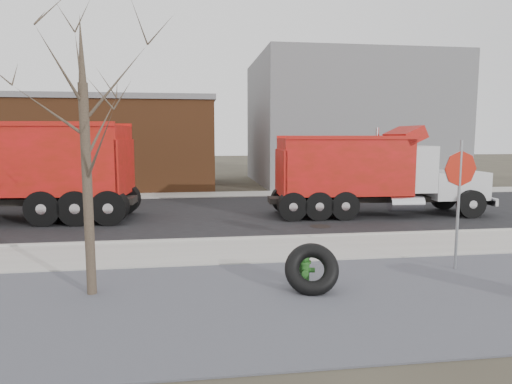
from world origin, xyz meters
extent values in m
plane|color=#383328|center=(0.00, 0.00, 0.00)|extent=(120.00, 120.00, 0.00)
cube|color=slate|center=(0.00, -3.50, 0.01)|extent=(60.00, 5.00, 0.03)
cube|color=#9E9B93|center=(0.00, 0.25, 0.03)|extent=(60.00, 2.50, 0.06)
cube|color=#9E9B93|center=(0.00, 1.55, 0.06)|extent=(60.00, 0.15, 0.11)
cube|color=black|center=(0.00, 6.30, 0.01)|extent=(60.00, 9.40, 0.02)
cube|color=#9E9B93|center=(0.00, 12.00, 0.03)|extent=(60.00, 2.00, 0.06)
cube|color=slate|center=(9.00, 18.00, 4.00)|extent=(12.00, 10.00, 8.00)
cube|color=brown|center=(-10.00, 17.00, 2.50)|extent=(20.00, 8.00, 5.00)
cube|color=slate|center=(-10.00, 17.00, 5.15)|extent=(20.20, 8.20, 0.30)
cylinder|color=#382D23|center=(-3.20, -2.60, 2.00)|extent=(0.18, 0.18, 4.00)
cone|color=#382D23|center=(-3.20, -2.60, 4.60)|extent=(0.14, 0.14, 1.20)
cylinder|color=#34762D|center=(0.93, -2.81, 0.03)|extent=(0.40, 0.40, 0.05)
cylinder|color=#34762D|center=(0.93, -2.81, 0.30)|extent=(0.21, 0.21, 0.54)
cylinder|color=#34762D|center=(0.93, -2.81, 0.54)|extent=(0.27, 0.27, 0.05)
sphere|color=#34762D|center=(0.93, -2.81, 0.64)|extent=(0.22, 0.22, 0.22)
cylinder|color=#34762D|center=(0.93, -2.81, 0.73)|extent=(0.05, 0.05, 0.05)
cylinder|color=#34762D|center=(0.77, -2.79, 0.38)|extent=(0.12, 0.12, 0.10)
cylinder|color=#34762D|center=(1.08, -2.84, 0.38)|extent=(0.12, 0.12, 0.10)
cylinder|color=#34762D|center=(0.90, -2.97, 0.36)|extent=(0.15, 0.13, 0.14)
torus|color=black|center=(1.02, -3.05, 0.47)|extent=(1.20, 1.02, 1.04)
cylinder|color=gray|center=(4.66, -2.05, 1.47)|extent=(0.06, 0.06, 2.95)
cylinder|color=#B11B0C|center=(4.66, -2.05, 2.32)|extent=(0.80, 0.10, 0.80)
cube|color=black|center=(5.66, 5.13, 0.64)|extent=(8.14, 1.22, 0.21)
cube|color=silver|center=(8.82, 4.98, 1.16)|extent=(2.17, 1.95, 1.04)
cube|color=silver|center=(9.89, 4.93, 1.16)|extent=(0.14, 1.66, 0.95)
cube|color=silver|center=(6.92, 5.07, 1.82)|extent=(1.62, 2.25, 1.71)
cube|color=black|center=(7.67, 5.03, 2.30)|extent=(0.14, 1.90, 0.76)
cube|color=red|center=(4.42, 5.19, 1.92)|extent=(4.85, 2.50, 2.09)
cylinder|color=silver|center=(6.11, 6.01, 2.25)|extent=(0.14, 0.14, 2.28)
cylinder|color=black|center=(9.07, 5.99, 0.54)|extent=(1.06, 0.33, 1.04)
cylinder|color=black|center=(8.97, 3.95, 0.54)|extent=(1.06, 0.33, 1.04)
cylinder|color=black|center=(3.33, 6.16, 0.54)|extent=(1.06, 0.33, 1.04)
cylinder|color=black|center=(3.24, 4.34, 0.54)|extent=(1.06, 0.33, 1.04)
cube|color=black|center=(-7.76, 5.85, 0.72)|extent=(8.97, 1.67, 0.24)
cube|color=red|center=(-6.34, 5.73, 2.20)|extent=(5.65, 3.05, 2.40)
cylinder|color=black|center=(-5.12, 4.58, 0.62)|extent=(1.22, 0.42, 1.20)
cylinder|color=black|center=(-4.95, 6.67, 0.62)|extent=(1.22, 0.42, 1.20)
camera|label=1|loc=(-1.28, -11.42, 3.03)|focal=32.00mm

